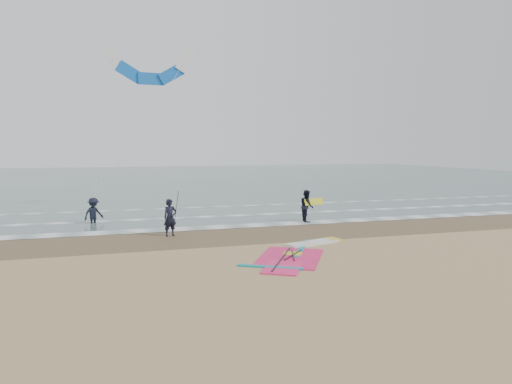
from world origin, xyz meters
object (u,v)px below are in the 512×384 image
object	(u,v)px
person_walking	(307,206)
person_wading	(93,208)
surf_kite	(151,69)
windsurf_rig	(298,253)
person_standing	(170,218)

from	to	relation	value
person_walking	person_wading	world-z (taller)	person_walking
person_wading	surf_kite	world-z (taller)	surf_kite
person_wading	person_walking	bearing A→B (deg)	-49.18
windsurf_rig	surf_kite	size ratio (longest dim) A/B	0.57
person_walking	person_wading	xyz separation A→B (m)	(-11.81, 2.89, -0.02)
windsurf_rig	person_standing	bearing A→B (deg)	131.05
surf_kite	windsurf_rig	bearing A→B (deg)	-72.42
windsurf_rig	person_wading	world-z (taller)	person_wading
person_wading	person_standing	bearing A→B (deg)	-87.92
person_walking	surf_kite	xyz separation A→B (m)	(-8.17, 7.63, 8.61)
person_standing	person_walking	distance (m)	8.28
windsurf_rig	person_standing	size ratio (longest dim) A/B	3.10
surf_kite	person_standing	bearing A→B (deg)	-89.09
windsurf_rig	surf_kite	world-z (taller)	surf_kite
person_standing	person_walking	bearing A→B (deg)	-3.65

